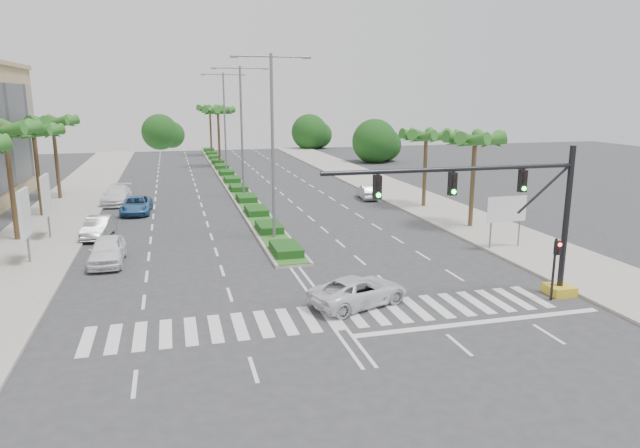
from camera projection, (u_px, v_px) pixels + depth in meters
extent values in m
plane|color=#333335|center=(332.00, 317.00, 24.84)|extent=(160.00, 160.00, 0.00)
cube|color=gray|center=(441.00, 210.00, 47.46)|extent=(6.00, 120.00, 0.15)
cube|color=gray|center=(45.00, 232.00, 39.92)|extent=(6.00, 120.00, 0.15)
cube|color=gray|center=(228.00, 176.00, 67.27)|extent=(2.20, 75.00, 0.20)
cube|color=#34591E|center=(228.00, 175.00, 67.24)|extent=(1.80, 75.00, 0.04)
cube|color=gold|center=(559.00, 290.00, 27.64)|extent=(1.20, 1.20, 0.45)
cylinder|color=black|center=(566.00, 220.00, 26.87)|extent=(0.28, 0.28, 7.00)
cylinder|color=black|center=(454.00, 169.00, 24.81)|extent=(12.00, 0.20, 0.20)
cylinder|color=black|center=(543.00, 190.00, 26.19)|extent=(2.53, 0.12, 2.15)
cube|color=black|center=(523.00, 181.00, 25.82)|extent=(0.32, 0.24, 1.00)
cylinder|color=#19E533|center=(524.00, 188.00, 25.76)|extent=(0.20, 0.06, 0.20)
cube|color=black|center=(453.00, 184.00, 24.95)|extent=(0.32, 0.24, 1.00)
cylinder|color=#19E533|center=(454.00, 192.00, 24.89)|extent=(0.20, 0.06, 0.20)
cube|color=black|center=(378.00, 187.00, 24.09)|extent=(0.32, 0.24, 1.00)
cylinder|color=#19E533|center=(379.00, 195.00, 24.02)|extent=(0.20, 0.06, 0.20)
cylinder|color=black|center=(554.00, 270.00, 26.57)|extent=(0.12, 0.12, 3.00)
cube|color=black|center=(558.00, 248.00, 26.18)|extent=(0.28, 0.22, 0.65)
cylinder|color=red|center=(560.00, 245.00, 26.02)|extent=(0.18, 0.05, 0.18)
cylinder|color=slate|center=(491.00, 229.00, 35.17)|extent=(0.10, 0.10, 2.80)
cylinder|color=slate|center=(519.00, 227.00, 35.67)|extent=(0.10, 0.10, 2.80)
cube|color=#0C6638|center=(507.00, 209.00, 35.16)|extent=(2.60, 0.08, 1.50)
cube|color=white|center=(507.00, 209.00, 35.11)|extent=(2.70, 0.02, 1.60)
cylinder|color=slate|center=(28.00, 241.00, 32.25)|extent=(0.12, 0.12, 2.80)
cube|color=white|center=(25.00, 213.00, 31.90)|extent=(0.18, 2.10, 2.70)
cube|color=#D8594C|center=(25.00, 213.00, 31.90)|extent=(0.12, 2.00, 2.60)
cylinder|color=slate|center=(48.00, 219.00, 37.91)|extent=(0.12, 0.12, 2.80)
cube|color=white|center=(46.00, 195.00, 37.56)|extent=(0.18, 2.10, 2.70)
cube|color=#D8594C|center=(46.00, 195.00, 37.56)|extent=(0.12, 2.00, 2.60)
cylinder|color=brown|center=(11.00, 186.00, 36.91)|extent=(0.32, 0.32, 7.40)
sphere|color=brown|center=(5.00, 130.00, 36.12)|extent=(0.70, 0.70, 0.70)
cone|color=#2E631F|center=(24.00, 131.00, 36.41)|extent=(0.90, 3.62, 1.50)
cone|color=#2E631F|center=(20.00, 131.00, 37.12)|extent=(3.39, 2.96, 1.50)
cone|color=#2E631F|center=(5.00, 131.00, 37.09)|extent=(3.73, 1.68, 1.50)
cone|color=#2E631F|center=(13.00, 132.00, 35.50)|extent=(3.39, 2.96, 1.50)
cylinder|color=brown|center=(38.00, 174.00, 44.52)|extent=(0.32, 0.32, 6.80)
sphere|color=brown|center=(33.00, 132.00, 43.80)|extent=(0.70, 0.70, 0.70)
cone|color=#2E631F|center=(49.00, 133.00, 44.09)|extent=(0.90, 3.62, 1.50)
cone|color=#2E631F|center=(45.00, 132.00, 44.80)|extent=(3.39, 2.96, 1.50)
cone|color=#2E631F|center=(33.00, 132.00, 44.77)|extent=(3.73, 1.68, 1.50)
cone|color=#2E631F|center=(21.00, 133.00, 44.02)|extent=(2.38, 3.65, 1.50)
cone|color=#2E631F|center=(18.00, 134.00, 43.12)|extent=(2.38, 3.65, 1.50)
cone|color=#2E631F|center=(27.00, 134.00, 42.75)|extent=(3.73, 1.68, 1.50)
cone|color=#2E631F|center=(41.00, 134.00, 43.18)|extent=(3.39, 2.96, 1.50)
cylinder|color=brown|center=(57.00, 161.00, 52.03)|extent=(0.32, 0.32, 7.20)
sphere|color=brown|center=(53.00, 122.00, 51.25)|extent=(0.70, 0.70, 0.70)
cone|color=#2E631F|center=(66.00, 123.00, 51.55)|extent=(0.90, 3.62, 1.50)
cone|color=#2E631F|center=(63.00, 123.00, 52.26)|extent=(3.39, 2.96, 1.50)
cone|color=#2E631F|center=(52.00, 123.00, 52.23)|extent=(3.73, 1.68, 1.50)
cone|color=#2E631F|center=(42.00, 123.00, 51.48)|extent=(2.38, 3.65, 1.50)
cone|color=#2E631F|center=(40.00, 123.00, 50.58)|extent=(2.38, 3.65, 1.50)
cone|color=#2E631F|center=(47.00, 124.00, 50.20)|extent=(3.73, 1.68, 1.50)
cone|color=#2E631F|center=(59.00, 123.00, 50.63)|extent=(3.39, 2.96, 1.50)
cylinder|color=brown|center=(472.00, 184.00, 40.92)|extent=(0.32, 0.32, 6.50)
sphere|color=brown|center=(475.00, 139.00, 40.23)|extent=(0.70, 0.70, 0.70)
cone|color=#2E631F|center=(489.00, 141.00, 40.52)|extent=(0.90, 3.62, 1.50)
cone|color=#2E631F|center=(477.00, 140.00, 41.23)|extent=(3.39, 2.96, 1.50)
cone|color=#2E631F|center=(464.00, 140.00, 41.20)|extent=(3.73, 1.68, 1.50)
cone|color=#2E631F|center=(459.00, 141.00, 40.45)|extent=(2.38, 3.65, 1.50)
cone|color=#2E631F|center=(466.00, 142.00, 39.55)|extent=(2.38, 3.65, 1.50)
cone|color=#2E631F|center=(480.00, 142.00, 39.18)|extent=(3.73, 1.68, 1.50)
cone|color=#2E631F|center=(490.00, 142.00, 39.61)|extent=(3.39, 2.96, 1.50)
cylinder|color=brown|center=(425.00, 172.00, 48.50)|extent=(0.32, 0.32, 6.20)
sphere|color=brown|center=(426.00, 136.00, 47.84)|extent=(0.70, 0.70, 0.70)
cone|color=#2E631F|center=(438.00, 137.00, 48.13)|extent=(0.90, 3.62, 1.50)
cone|color=#2E631F|center=(429.00, 136.00, 48.84)|extent=(3.39, 2.96, 1.50)
cone|color=#2E631F|center=(418.00, 136.00, 48.81)|extent=(3.73, 1.68, 1.50)
cone|color=#2E631F|center=(413.00, 137.00, 48.07)|extent=(2.38, 3.65, 1.50)
cone|color=#2E631F|center=(418.00, 138.00, 47.16)|extent=(2.38, 3.65, 1.50)
cone|color=#2E631F|center=(429.00, 138.00, 46.79)|extent=(3.73, 1.68, 1.50)
cone|color=#2E631F|center=(438.00, 138.00, 47.22)|extent=(3.39, 2.96, 1.50)
cylinder|color=brown|center=(219.00, 139.00, 75.89)|extent=(0.32, 0.32, 7.50)
sphere|color=brown|center=(218.00, 111.00, 75.09)|extent=(0.70, 0.70, 0.70)
cone|color=#2E631F|center=(226.00, 112.00, 75.38)|extent=(0.90, 3.62, 1.50)
cone|color=#2E631F|center=(223.00, 112.00, 76.09)|extent=(3.39, 2.96, 1.50)
cone|color=#2E631F|center=(215.00, 112.00, 76.06)|extent=(3.73, 1.68, 1.50)
cone|color=#2E631F|center=(210.00, 112.00, 75.31)|extent=(2.38, 3.65, 1.50)
cone|color=#2E631F|center=(211.00, 112.00, 74.41)|extent=(2.38, 3.65, 1.50)
cone|color=#2E631F|center=(217.00, 112.00, 74.04)|extent=(3.73, 1.68, 1.50)
cone|color=#2E631F|center=(224.00, 112.00, 74.47)|extent=(3.39, 2.96, 1.50)
cylinder|color=brown|center=(211.00, 132.00, 90.04)|extent=(0.32, 0.32, 7.50)
sphere|color=brown|center=(210.00, 109.00, 89.24)|extent=(0.70, 0.70, 0.70)
cone|color=#2E631F|center=(217.00, 109.00, 89.53)|extent=(0.90, 3.62, 1.50)
cone|color=#2E631F|center=(214.00, 109.00, 90.24)|extent=(3.39, 2.96, 1.50)
cone|color=#2E631F|center=(208.00, 109.00, 90.21)|extent=(3.73, 1.68, 1.50)
cone|color=#2E631F|center=(203.00, 109.00, 89.46)|extent=(2.38, 3.65, 1.50)
cone|color=#2E631F|center=(204.00, 109.00, 88.56)|extent=(2.38, 3.65, 1.50)
cone|color=#2E631F|center=(209.00, 109.00, 88.19)|extent=(3.73, 1.68, 1.50)
cone|color=#2E631F|center=(215.00, 109.00, 88.62)|extent=(3.39, 2.96, 1.50)
cylinder|color=slate|center=(273.00, 150.00, 36.72)|extent=(0.20, 0.20, 12.00)
cylinder|color=slate|center=(252.00, 56.00, 35.14)|extent=(2.40, 0.10, 0.10)
cylinder|color=slate|center=(290.00, 57.00, 35.74)|extent=(2.40, 0.10, 0.10)
cube|color=slate|center=(234.00, 57.00, 34.88)|extent=(0.50, 0.25, 0.12)
cube|color=slate|center=(307.00, 58.00, 36.02)|extent=(0.50, 0.25, 0.12)
cylinder|color=slate|center=(242.00, 134.00, 51.81)|extent=(0.20, 0.20, 12.00)
cylinder|color=slate|center=(226.00, 68.00, 50.24)|extent=(2.40, 0.10, 0.10)
cylinder|color=slate|center=(253.00, 68.00, 50.83)|extent=(2.40, 0.10, 0.10)
cube|color=slate|center=(214.00, 68.00, 49.97)|extent=(0.50, 0.25, 0.12)
cube|color=slate|center=(266.00, 69.00, 51.11)|extent=(0.50, 0.25, 0.12)
cylinder|color=slate|center=(225.00, 125.00, 66.91)|extent=(0.20, 0.20, 12.00)
cylinder|color=slate|center=(212.00, 74.00, 65.33)|extent=(2.40, 0.10, 0.10)
cylinder|color=slate|center=(233.00, 74.00, 65.92)|extent=(2.40, 0.10, 0.10)
cube|color=slate|center=(203.00, 75.00, 65.07)|extent=(0.50, 0.25, 0.12)
cube|color=slate|center=(243.00, 75.00, 66.21)|extent=(0.50, 0.25, 0.12)
imported|color=white|center=(107.00, 250.00, 32.55)|extent=(1.93, 4.65, 1.58)
imported|color=#9E9EA2|center=(99.00, 227.00, 38.62)|extent=(2.10, 4.52, 1.43)
imported|color=#316397|center=(136.00, 205.00, 46.49)|extent=(2.51, 5.03, 1.37)
imported|color=white|center=(117.00, 195.00, 50.51)|extent=(2.63, 5.54, 1.56)
imported|color=white|center=(359.00, 291.00, 26.18)|extent=(5.27, 3.71, 1.33)
imported|color=#BCBCC1|center=(368.00, 192.00, 53.04)|extent=(1.76, 4.01, 1.28)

